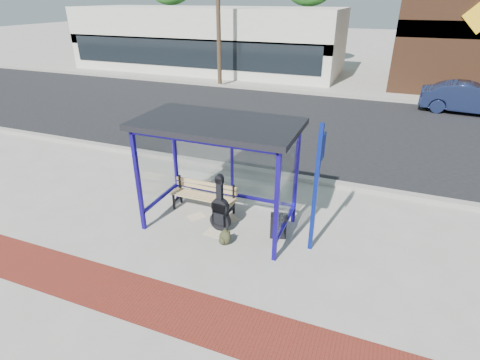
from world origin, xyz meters
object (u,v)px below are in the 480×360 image
at_px(backpack, 225,238).
at_px(guitar_bag, 220,212).
at_px(bench, 204,194).
at_px(suitcase, 278,226).
at_px(parked_car, 470,98).

bearing_deg(backpack, guitar_bag, 142.75).
distance_m(bench, suitcase, 2.00).
distance_m(backpack, parked_car, 14.16).
height_order(guitar_bag, backpack, guitar_bag).
bearing_deg(suitcase, parked_car, 50.84).
bearing_deg(guitar_bag, backpack, -54.19).
distance_m(suitcase, parked_car, 13.16).
distance_m(bench, backpack, 1.50).
height_order(bench, parked_car, parked_car).
relative_size(bench, suitcase, 2.70).
bearing_deg(backpack, bench, 152.34).
xyz_separation_m(bench, suitcase, (1.95, -0.43, -0.15)).
xyz_separation_m(bench, guitar_bag, (0.70, -0.63, 0.04)).
bearing_deg(bench, backpack, -47.42).
xyz_separation_m(suitcase, backpack, (-0.96, -0.66, -0.12)).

